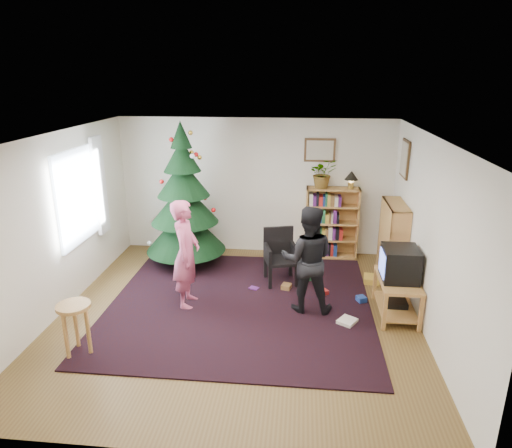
# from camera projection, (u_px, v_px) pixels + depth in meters

# --- Properties ---
(floor) EXTENTS (5.00, 5.00, 0.00)m
(floor) POSITION_uv_depth(u_px,v_px,m) (237.00, 315.00, 6.45)
(floor) COLOR brown
(floor) RESTS_ON ground
(ceiling) EXTENTS (5.00, 5.00, 0.00)m
(ceiling) POSITION_uv_depth(u_px,v_px,m) (235.00, 137.00, 5.66)
(ceiling) COLOR white
(ceiling) RESTS_ON wall_back
(wall_back) EXTENTS (5.00, 0.02, 2.50)m
(wall_back) POSITION_uv_depth(u_px,v_px,m) (255.00, 187.00, 8.41)
(wall_back) COLOR silver
(wall_back) RESTS_ON floor
(wall_front) EXTENTS (5.00, 0.02, 2.50)m
(wall_front) POSITION_uv_depth(u_px,v_px,m) (192.00, 333.00, 3.69)
(wall_front) COLOR silver
(wall_front) RESTS_ON floor
(wall_left) EXTENTS (0.02, 5.00, 2.50)m
(wall_left) POSITION_uv_depth(u_px,v_px,m) (57.00, 225.00, 6.29)
(wall_left) COLOR silver
(wall_left) RESTS_ON floor
(wall_right) EXTENTS (0.02, 5.00, 2.50)m
(wall_right) POSITION_uv_depth(u_px,v_px,m) (430.00, 238.00, 5.81)
(wall_right) COLOR silver
(wall_right) RESTS_ON floor
(rug) EXTENTS (3.80, 3.60, 0.02)m
(rug) POSITION_uv_depth(u_px,v_px,m) (240.00, 304.00, 6.73)
(rug) COLOR black
(rug) RESTS_ON floor
(window_pane) EXTENTS (0.04, 1.20, 1.40)m
(window_pane) POSITION_uv_depth(u_px,v_px,m) (77.00, 197.00, 6.78)
(window_pane) COLOR silver
(window_pane) RESTS_ON wall_left
(curtain) EXTENTS (0.06, 0.35, 1.60)m
(curtain) POSITION_uv_depth(u_px,v_px,m) (100.00, 186.00, 7.43)
(curtain) COLOR white
(curtain) RESTS_ON wall_left
(picture_back) EXTENTS (0.55, 0.03, 0.42)m
(picture_back) POSITION_uv_depth(u_px,v_px,m) (320.00, 150.00, 8.06)
(picture_back) COLOR #4C3319
(picture_back) RESTS_ON wall_back
(picture_right) EXTENTS (0.03, 0.50, 0.60)m
(picture_right) POSITION_uv_depth(u_px,v_px,m) (405.00, 159.00, 7.25)
(picture_right) COLOR #4C3319
(picture_right) RESTS_ON wall_right
(christmas_tree) EXTENTS (1.39, 1.39, 2.52)m
(christmas_tree) POSITION_uv_depth(u_px,v_px,m) (184.00, 207.00, 7.85)
(christmas_tree) COLOR #3F2816
(christmas_tree) RESTS_ON rug
(bookshelf_back) EXTENTS (0.95, 0.30, 1.30)m
(bookshelf_back) POSITION_uv_depth(u_px,v_px,m) (332.00, 222.00, 8.31)
(bookshelf_back) COLOR #C68746
(bookshelf_back) RESTS_ON floor
(bookshelf_right) EXTENTS (0.30, 0.95, 1.30)m
(bookshelf_right) POSITION_uv_depth(u_px,v_px,m) (393.00, 242.00, 7.35)
(bookshelf_right) COLOR #C68746
(bookshelf_right) RESTS_ON floor
(tv_stand) EXTENTS (0.52, 0.94, 0.55)m
(tv_stand) POSITION_uv_depth(u_px,v_px,m) (397.00, 293.00, 6.36)
(tv_stand) COLOR #C68746
(tv_stand) RESTS_ON floor
(crt_tv) EXTENTS (0.48, 0.52, 0.45)m
(crt_tv) POSITION_uv_depth(u_px,v_px,m) (400.00, 264.00, 6.22)
(crt_tv) COLOR black
(crt_tv) RESTS_ON tv_stand
(armchair) EXTENTS (0.60, 0.60, 0.89)m
(armchair) POSITION_uv_depth(u_px,v_px,m) (281.00, 253.00, 7.37)
(armchair) COLOR black
(armchair) RESTS_ON rug
(stool) EXTENTS (0.40, 0.40, 0.67)m
(stool) POSITION_uv_depth(u_px,v_px,m) (75.00, 316.00, 5.40)
(stool) COLOR #C68746
(stool) RESTS_ON floor
(person_standing) EXTENTS (0.40, 0.59, 1.59)m
(person_standing) POSITION_uv_depth(u_px,v_px,m) (186.00, 254.00, 6.50)
(person_standing) COLOR #B5486A
(person_standing) RESTS_ON rug
(person_by_chair) EXTENTS (0.77, 0.61, 1.55)m
(person_by_chair) POSITION_uv_depth(u_px,v_px,m) (307.00, 260.00, 6.36)
(person_by_chair) COLOR black
(person_by_chair) RESTS_ON rug
(potted_plant) EXTENTS (0.56, 0.51, 0.53)m
(potted_plant) POSITION_uv_depth(u_px,v_px,m) (323.00, 173.00, 8.05)
(potted_plant) COLOR gray
(potted_plant) RESTS_ON bookshelf_back
(table_lamp) EXTENTS (0.24, 0.24, 0.32)m
(table_lamp) POSITION_uv_depth(u_px,v_px,m) (351.00, 177.00, 8.01)
(table_lamp) COLOR #A57F33
(table_lamp) RESTS_ON bookshelf_back
(floor_clutter) EXTENTS (2.09, 1.57, 0.08)m
(floor_clutter) POSITION_uv_depth(u_px,v_px,m) (321.00, 291.00, 7.05)
(floor_clutter) COLOR #A51E19
(floor_clutter) RESTS_ON rug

